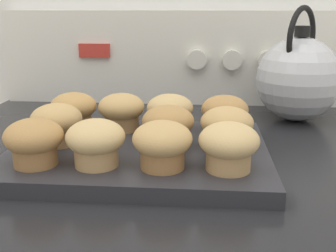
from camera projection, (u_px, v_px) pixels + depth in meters
The scene contains 14 objects.
control_panel at pixel (173, 57), 0.96m from camera, with size 0.77×0.07×0.21m.
muffin_pan at pixel (139, 153), 0.61m from camera, with size 0.37×0.29×0.02m.
muffin_r0_c0 at pixel (34, 141), 0.53m from camera, with size 0.07×0.07×0.06m.
muffin_r0_c1 at pixel (96, 142), 0.53m from camera, with size 0.07×0.07×0.06m.
muffin_r0_c2 at pixel (162, 144), 0.52m from camera, with size 0.07×0.07×0.06m.
muffin_r0_c3 at pixel (229, 145), 0.51m from camera, with size 0.07×0.07×0.06m.
muffin_r1_c0 at pixel (57, 123), 0.61m from camera, with size 0.07×0.07×0.06m.
muffin_r1_c2 at pixel (168, 125), 0.60m from camera, with size 0.07×0.07×0.06m.
muffin_r1_c3 at pixel (227, 127), 0.59m from camera, with size 0.07×0.07×0.06m.
muffin_r2_c0 at pixel (74, 110), 0.69m from camera, with size 0.07×0.07×0.06m.
muffin_r2_c1 at pixel (121, 111), 0.68m from camera, with size 0.07×0.07×0.06m.
muffin_r2_c2 at pixel (170, 112), 0.68m from camera, with size 0.07×0.07×0.06m.
muffin_r2_c3 at pixel (225, 113), 0.67m from camera, with size 0.07×0.07×0.06m.
tea_kettle at pixel (299, 77), 0.81m from camera, with size 0.16×0.18×0.22m.
Camera 1 is at (0.07, -0.30, 1.13)m, focal length 45.00 mm.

